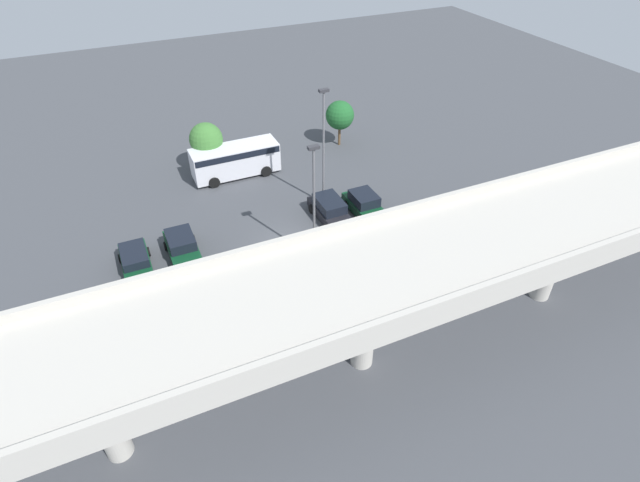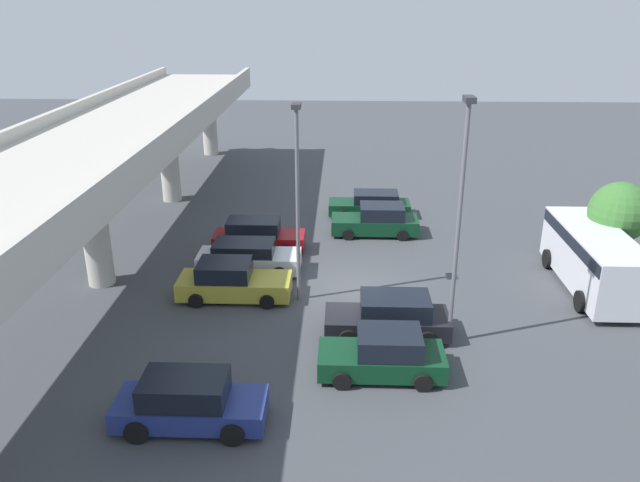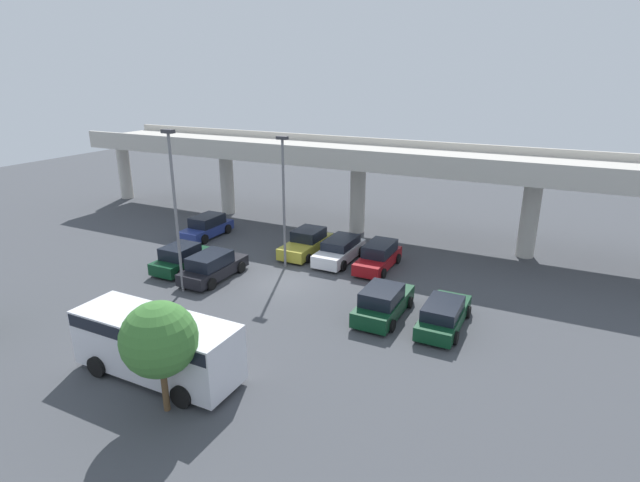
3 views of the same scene
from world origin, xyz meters
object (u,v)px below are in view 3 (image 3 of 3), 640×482
Objects in this scene: parked_car_2 at (213,267)px; parked_car_5 at (379,257)px; parked_car_1 at (183,258)px; shuttle_bus at (156,341)px; parked_car_7 at (444,315)px; parked_car_6 at (383,302)px; tree_front_right at (159,339)px; parked_car_3 at (307,243)px; parked_car_4 at (340,250)px; parked_car_0 at (207,227)px; lamp_post_near_aisle at (284,193)px; lamp_post_mid_lot at (175,202)px.

parked_car_2 is 10.44m from parked_car_5.
parked_car_1 is 0.60× the size of shuttle_bus.
parked_car_7 is (14.04, 0.16, -0.09)m from parked_car_2.
parked_car_6 reaches higher than parked_car_1.
parked_car_6 is 1.07× the size of tree_front_right.
parked_car_2 is 0.98× the size of parked_car_3.
parked_car_3 is 1.00× the size of parked_car_4.
tree_front_right is at bearing 139.44° from shuttle_bus.
parked_car_0 is 0.55× the size of lamp_post_near_aisle.
parked_car_0 is at bearing -90.82° from parked_car_4.
parked_car_2 reaches higher than parked_car_7.
parked_car_4 is 2.77m from parked_car_5.
parked_car_0 is 8.58m from parked_car_3.
parked_car_1 is 12.02m from shuttle_bus.
parked_car_4 is 11.38m from lamp_post_mid_lot.
parked_car_3 is 10.47m from lamp_post_mid_lot.
parked_car_5 is 0.50× the size of lamp_post_mid_lot.
parked_car_6 is (10.96, -0.03, -0.02)m from parked_car_2.
parked_car_4 is 1.04× the size of parked_car_5.
parked_car_2 is at bearing -97.98° from parked_car_1.
parked_car_6 is 0.65× the size of shuttle_bus.
lamp_post_mid_lot reaches higher than tree_front_right.
parked_car_3 is at bearing -42.49° from parked_car_1.
parked_car_4 is at bearing -91.67° from parked_car_5.
parked_car_3 is at bearing 50.46° from parked_car_6.
lamp_post_near_aisle reaches higher than shuttle_bus.
parked_car_1 is at bearing -149.54° from lamp_post_near_aisle.
parked_car_1 is at bearing -53.32° from shuttle_bus.
parked_car_0 is at bearing -89.05° from parked_car_3.
tree_front_right reaches higher than shuttle_bus.
parked_car_5 is 1.06× the size of tree_front_right.
lamp_post_near_aisle is 1.91× the size of tree_front_right.
parked_car_2 is at bearing -64.14° from shuttle_bus.
parked_car_2 is 5.05m from lamp_post_mid_lot.
parked_car_6 is at bearing 68.73° from parked_car_0.
parked_car_2 is at bearing 90.64° from parked_car_7.
shuttle_bus is at bearing -14.31° from parked_car_5.
parked_car_4 is at bearing 43.58° from lamp_post_near_aisle.
parked_car_0 is 18.64m from shuttle_bus.
parked_car_4 is 8.23m from parked_car_6.
parked_car_6 is at bearing 66.88° from tree_front_right.
lamp_post_near_aisle is at bearing -59.54° from parked_car_1.
parked_car_6 is at bearing -91.70° from parked_car_1.
lamp_post_near_aisle is (-2.71, -2.58, 4.13)m from parked_car_4.
parked_car_2 is 10.96m from parked_car_6.
parked_car_2 is (2.68, -0.38, 0.03)m from parked_car_1.
parked_car_3 is at bearing 100.94° from tree_front_right.
parked_car_0 reaches higher than parked_car_7.
parked_car_5 is at bearing 89.01° from parked_car_0.
parked_car_5 reaches higher than parked_car_4.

